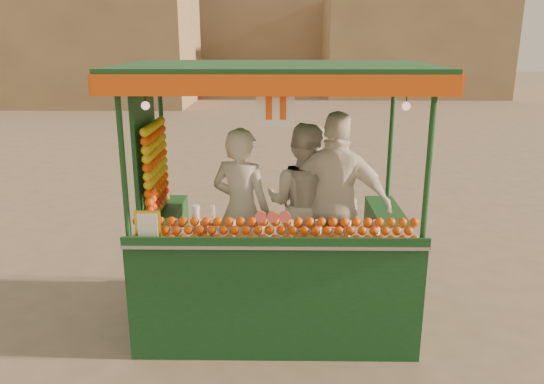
{
  "coord_description": "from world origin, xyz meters",
  "views": [
    {
      "loc": [
        0.07,
        -5.17,
        2.93
      ],
      "look_at": [
        -0.0,
        0.05,
        1.41
      ],
      "focal_mm": 34.84,
      "sensor_mm": 36.0,
      "label": 1
    }
  ],
  "objects_px": {
    "juice_cart": "(268,247)",
    "vendor_middle": "(303,204)",
    "vendor_right": "(337,204)",
    "vendor_left": "(241,211)"
  },
  "relations": [
    {
      "from": "juice_cart",
      "to": "vendor_middle",
      "type": "bearing_deg",
      "value": 48.58
    },
    {
      "from": "juice_cart",
      "to": "vendor_middle",
      "type": "height_order",
      "value": "juice_cart"
    },
    {
      "from": "juice_cart",
      "to": "vendor_left",
      "type": "bearing_deg",
      "value": 145.66
    },
    {
      "from": "vendor_right",
      "to": "vendor_left",
      "type": "bearing_deg",
      "value": 16.21
    },
    {
      "from": "vendor_middle",
      "to": "vendor_right",
      "type": "height_order",
      "value": "vendor_right"
    },
    {
      "from": "vendor_left",
      "to": "vendor_right",
      "type": "height_order",
      "value": "vendor_right"
    },
    {
      "from": "juice_cart",
      "to": "vendor_right",
      "type": "xyz_separation_m",
      "value": [
        0.71,
        0.18,
        0.4
      ]
    },
    {
      "from": "vendor_middle",
      "to": "vendor_right",
      "type": "relative_size",
      "value": 0.92
    },
    {
      "from": "juice_cart",
      "to": "vendor_right",
      "type": "bearing_deg",
      "value": 14.15
    },
    {
      "from": "vendor_left",
      "to": "vendor_middle",
      "type": "xyz_separation_m",
      "value": [
        0.66,
        0.23,
        0.01
      ]
    }
  ]
}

